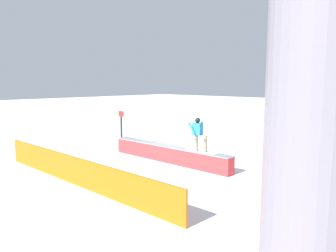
# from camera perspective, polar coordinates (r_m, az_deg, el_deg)

# --- Properties ---
(ground_plane) EXTENTS (120.00, 120.00, 0.00)m
(ground_plane) POSITION_cam_1_polar(r_m,az_deg,el_deg) (15.17, 0.07, -6.25)
(ground_plane) COLOR white
(grind_box) EXTENTS (6.74, 0.63, 0.76)m
(grind_box) POSITION_cam_1_polar(r_m,az_deg,el_deg) (15.09, 0.07, -4.99)
(grind_box) COLOR red
(grind_box) RESTS_ON ground_plane
(snowboarder) EXTENTS (1.56, 0.45, 1.41)m
(snowboarder) POSITION_cam_1_polar(r_m,az_deg,el_deg) (13.76, 5.33, -1.26)
(snowboarder) COLOR silver
(snowboarder) RESTS_ON grind_box
(safety_fence) EXTENTS (10.30, 0.20, 1.02)m
(safety_fence) POSITION_cam_1_polar(r_m,az_deg,el_deg) (12.19, -15.76, -7.55)
(safety_fence) COLOR #F75E10
(safety_fence) RESTS_ON ground_plane
(trail_marker) EXTENTS (0.40, 0.10, 2.05)m
(trail_marker) POSITION_cam_1_polar(r_m,az_deg,el_deg) (18.45, -8.11, -0.37)
(trail_marker) COLOR #262628
(trail_marker) RESTS_ON ground_plane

